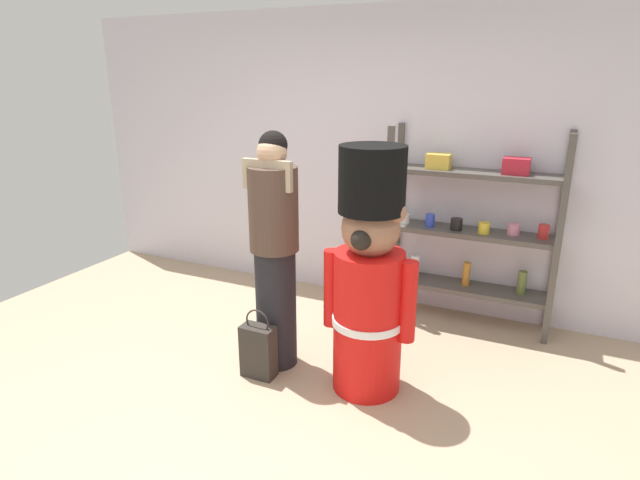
% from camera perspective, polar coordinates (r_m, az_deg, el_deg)
% --- Properties ---
extents(ground_plane, '(6.40, 6.40, 0.00)m').
position_cam_1_polar(ground_plane, '(3.34, -5.61, -19.93)').
color(ground_plane, tan).
extents(back_wall, '(6.40, 0.12, 2.60)m').
position_cam_1_polar(back_wall, '(4.72, 7.60, 8.65)').
color(back_wall, silver).
rests_on(back_wall, ground_plane).
extents(merchandise_shelf, '(1.38, 0.35, 1.64)m').
position_cam_1_polar(merchandise_shelf, '(4.44, 16.27, 1.40)').
color(merchandise_shelf, '#4C4742').
rests_on(merchandise_shelf, ground_plane).
extents(teddy_bear_guard, '(0.63, 0.47, 1.64)m').
position_cam_1_polar(teddy_bear_guard, '(3.33, 5.42, -4.33)').
color(teddy_bear_guard, red).
rests_on(teddy_bear_guard, ground_plane).
extents(person_shopper, '(0.36, 0.34, 1.69)m').
position_cam_1_polar(person_shopper, '(3.60, -5.02, -1.15)').
color(person_shopper, black).
rests_on(person_shopper, ground_plane).
extents(shopping_bag, '(0.24, 0.13, 0.51)m').
position_cam_1_polar(shopping_bag, '(3.72, -6.79, -11.97)').
color(shopping_bag, '#332D28').
rests_on(shopping_bag, ground_plane).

